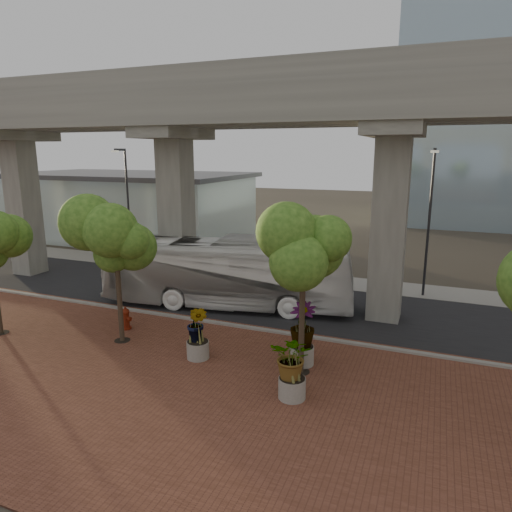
% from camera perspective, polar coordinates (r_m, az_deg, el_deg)
% --- Properties ---
extents(ground, '(160.00, 160.00, 0.00)m').
position_cam_1_polar(ground, '(23.89, 0.48, -7.44)').
color(ground, '#383329').
rests_on(ground, ground).
extents(brick_plaza, '(70.00, 13.00, 0.06)m').
position_cam_1_polar(brick_plaza, '(17.32, -9.53, -15.84)').
color(brick_plaza, brown).
rests_on(brick_plaza, ground).
extents(asphalt_road, '(90.00, 8.00, 0.04)m').
position_cam_1_polar(asphalt_road, '(25.65, 2.10, -5.95)').
color(asphalt_road, black).
rests_on(asphalt_road, ground).
extents(curb_strip, '(70.00, 0.25, 0.16)m').
position_cam_1_polar(curb_strip, '(22.13, -1.42, -8.92)').
color(curb_strip, gray).
rests_on(curb_strip, ground).
extents(far_sidewalk, '(90.00, 3.00, 0.06)m').
position_cam_1_polar(far_sidewalk, '(30.65, 5.57, -2.82)').
color(far_sidewalk, gray).
rests_on(far_sidewalk, ground).
extents(transit_viaduct, '(72.00, 5.60, 12.40)m').
position_cam_1_polar(transit_viaduct, '(24.29, 2.25, 10.49)').
color(transit_viaduct, '#9C998E').
rests_on(transit_viaduct, ground).
extents(station_pavilion, '(23.00, 13.00, 6.30)m').
position_cam_1_polar(station_pavilion, '(46.64, -15.60, 6.18)').
color(station_pavilion, silver).
rests_on(station_pavilion, ground).
extents(transit_bus, '(13.90, 5.46, 3.78)m').
position_cam_1_polar(transit_bus, '(24.86, -3.56, -2.08)').
color(transit_bus, silver).
rests_on(transit_bus, ground).
extents(fire_hydrant, '(0.54, 0.49, 1.08)m').
position_cam_1_polar(fire_hydrant, '(22.71, -15.96, -7.51)').
color(fire_hydrant, maroon).
rests_on(fire_hydrant, ground).
extents(planter_front, '(2.09, 2.09, 2.30)m').
position_cam_1_polar(planter_front, '(15.79, 4.59, -12.85)').
color(planter_front, gray).
rests_on(planter_front, ground).
extents(planter_right, '(2.37, 2.37, 2.54)m').
position_cam_1_polar(planter_right, '(18.12, 5.81, -8.90)').
color(planter_right, gray).
rests_on(planter_right, ground).
extents(planter_left, '(2.04, 2.04, 2.25)m').
position_cam_1_polar(planter_left, '(18.76, -7.35, -8.74)').
color(planter_left, gray).
rests_on(planter_left, ground).
extents(street_tree_near_west, '(3.73, 3.73, 6.14)m').
position_cam_1_polar(street_tree_near_west, '(20.33, -17.15, 1.48)').
color(street_tree_near_west, '#463428').
rests_on(street_tree_near_west, ground).
extents(street_tree_near_east, '(3.76, 3.76, 6.81)m').
position_cam_1_polar(street_tree_near_east, '(16.48, 5.98, 1.73)').
color(street_tree_near_east, '#463428').
rests_on(street_tree_near_east, ground).
extents(streetlamp_west, '(0.42, 1.23, 8.48)m').
position_cam_1_polar(streetlamp_west, '(33.55, -15.83, 6.68)').
color(streetlamp_west, '#2B2B30').
rests_on(streetlamp_west, ground).
extents(streetlamp_east, '(0.42, 1.23, 8.46)m').
position_cam_1_polar(streetlamp_east, '(27.59, 20.89, 5.05)').
color(streetlamp_east, '#29292E').
rests_on(streetlamp_east, ground).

